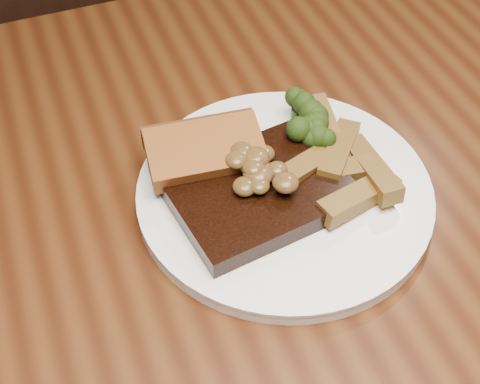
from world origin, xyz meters
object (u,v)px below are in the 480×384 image
object	(u,v)px
plate	(284,194)
potato_wedges	(329,164)
dining_table	(247,276)
garlic_bread	(206,165)
chair_far	(28,90)
steak	(259,193)

from	to	relation	value
plate	potato_wedges	bearing A→B (deg)	8.08
dining_table	plate	distance (m)	0.11
plate	garlic_bread	xyz separation A→B (m)	(-0.07, 0.05, 0.02)
chair_far	potato_wedges	world-z (taller)	chair_far
steak	garlic_bread	world-z (taller)	same
steak	potato_wedges	bearing A→B (deg)	-0.02
plate	potato_wedges	xyz separation A→B (m)	(0.05, 0.01, 0.02)
steak	garlic_bread	bearing A→B (deg)	115.76
steak	chair_far	bearing A→B (deg)	99.75
plate	potato_wedges	world-z (taller)	potato_wedges
garlic_bread	potato_wedges	xyz separation A→B (m)	(0.12, -0.04, -0.00)
chair_far	potato_wedges	bearing A→B (deg)	94.85
plate	steak	bearing A→B (deg)	-172.22
plate	garlic_bread	size ratio (longest dim) A/B	2.59
chair_far	garlic_bread	world-z (taller)	chair_far
dining_table	potato_wedges	xyz separation A→B (m)	(0.10, 0.03, 0.12)
garlic_bread	plate	bearing A→B (deg)	-30.62
chair_far	garlic_bread	bearing A→B (deg)	85.74
steak	garlic_bread	xyz separation A→B (m)	(-0.04, 0.06, 0.00)
steak	potato_wedges	distance (m)	0.09
chair_far	plate	world-z (taller)	chair_far
dining_table	garlic_bread	xyz separation A→B (m)	(-0.02, 0.07, 0.12)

